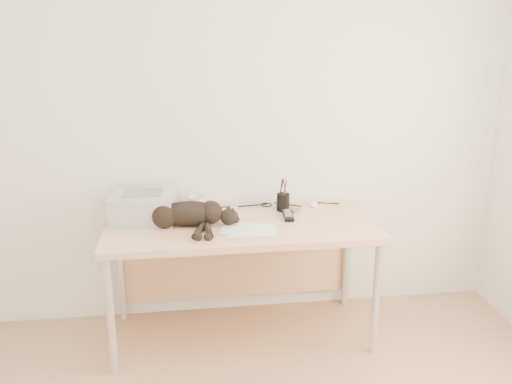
{
  "coord_description": "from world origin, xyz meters",
  "views": [
    {
      "loc": [
        -0.34,
        -1.75,
        1.91
      ],
      "look_at": [
        0.08,
        1.34,
        0.95
      ],
      "focal_mm": 40.0,
      "sensor_mm": 36.0,
      "label": 1
    }
  ],
  "objects": [
    {
      "name": "pen_cup",
      "position": [
        0.29,
        1.59,
        0.8
      ],
      "size": [
        0.08,
        0.08,
        0.2
      ],
      "color": "black",
      "rests_on": "desk"
    },
    {
      "name": "mug",
      "position": [
        -0.25,
        1.64,
        0.79
      ],
      "size": [
        0.15,
        0.15,
        0.1
      ],
      "primitive_type": "imported",
      "rotation": [
        0.0,
        0.0,
        0.64
      ],
      "color": "white",
      "rests_on": "desk"
    },
    {
      "name": "cat",
      "position": [
        -0.32,
        1.39,
        0.81
      ],
      "size": [
        0.68,
        0.34,
        0.16
      ],
      "rotation": [
        0.0,
        0.0,
        -0.09
      ],
      "color": "black",
      "rests_on": "desk"
    },
    {
      "name": "remote_black",
      "position": [
        0.3,
        1.47,
        0.75
      ],
      "size": [
        0.07,
        0.2,
        0.02
      ],
      "primitive_type": "cube",
      "rotation": [
        0.0,
        0.0,
        -0.08
      ],
      "color": "black",
      "rests_on": "desk"
    },
    {
      "name": "printer",
      "position": [
        -0.57,
        1.54,
        0.82
      ],
      "size": [
        0.4,
        0.35,
        0.18
      ],
      "color": "#B8B8BE",
      "rests_on": "desk"
    },
    {
      "name": "desk",
      "position": [
        0.0,
        1.48,
        0.61
      ],
      "size": [
        1.6,
        0.7,
        0.74
      ],
      "color": "#E8B688",
      "rests_on": "floor"
    },
    {
      "name": "remote_grey",
      "position": [
        0.32,
        1.6,
        0.75
      ],
      "size": [
        0.13,
        0.18,
        0.02
      ],
      "primitive_type": "cube",
      "rotation": [
        0.0,
        0.0,
        0.53
      ],
      "color": "slate",
      "rests_on": "desk"
    },
    {
      "name": "papers",
      "position": [
        0.03,
        1.27,
        0.74
      ],
      "size": [
        0.34,
        0.27,
        0.01
      ],
      "color": "white",
      "rests_on": "desk"
    },
    {
      "name": "cable_tangle",
      "position": [
        0.0,
        1.7,
        0.75
      ],
      "size": [
        1.36,
        0.08,
        0.01
      ],
      "primitive_type": null,
      "color": "black",
      "rests_on": "desk"
    },
    {
      "name": "mouse",
      "position": [
        0.51,
        1.67,
        0.76
      ],
      "size": [
        0.07,
        0.11,
        0.03
      ],
      "primitive_type": "ellipsoid",
      "rotation": [
        0.0,
        0.0,
        -0.06
      ],
      "color": "white",
      "rests_on": "desk"
    },
    {
      "name": "wall_back",
      "position": [
        0.0,
        1.75,
        1.3
      ],
      "size": [
        3.5,
        0.0,
        3.5
      ],
      "primitive_type": "plane",
      "rotation": [
        1.57,
        0.0,
        0.0
      ],
      "color": "white",
      "rests_on": "floor"
    }
  ]
}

